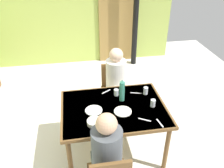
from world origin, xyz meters
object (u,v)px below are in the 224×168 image
at_px(chair_far_diner, 115,87).
at_px(serving_bowl_center, 95,122).
at_px(person_near_diner, 107,150).
at_px(person_far_diner, 116,76).
at_px(dining_table, 114,112).
at_px(water_bottle_green_near, 122,91).

distance_m(chair_far_diner, serving_bowl_center, 1.21).
xyz_separation_m(person_near_diner, serving_bowl_center, (-0.07, 0.43, -0.01)).
distance_m(person_far_diner, serving_bowl_center, 1.06).
bearing_deg(person_far_diner, dining_table, 77.23).
height_order(chair_far_diner, serving_bowl_center, chair_far_diner).
height_order(dining_table, chair_far_diner, chair_far_diner).
xyz_separation_m(water_bottle_green_near, serving_bowl_center, (-0.40, -0.41, -0.12)).
bearing_deg(dining_table, water_bottle_green_near, 47.46).
relative_size(chair_far_diner, serving_bowl_center, 5.12).
xyz_separation_m(chair_far_diner, serving_bowl_center, (-0.43, -1.10, 0.27)).
xyz_separation_m(person_far_diner, serving_bowl_center, (-0.43, -0.97, -0.01)).
relative_size(person_near_diner, water_bottle_green_near, 2.55).
height_order(dining_table, person_far_diner, person_far_diner).
bearing_deg(person_far_diner, chair_far_diner, -90.00).
bearing_deg(person_far_diner, serving_bowl_center, 66.28).
relative_size(person_near_diner, person_far_diner, 1.00).
bearing_deg(chair_far_diner, serving_bowl_center, 68.94).
bearing_deg(person_far_diner, water_bottle_green_near, 87.13).
bearing_deg(serving_bowl_center, person_far_diner, 66.28).
distance_m(dining_table, person_near_diner, 0.73).
height_order(dining_table, serving_bowl_center, serving_bowl_center).
height_order(person_near_diner, serving_bowl_center, person_near_diner).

